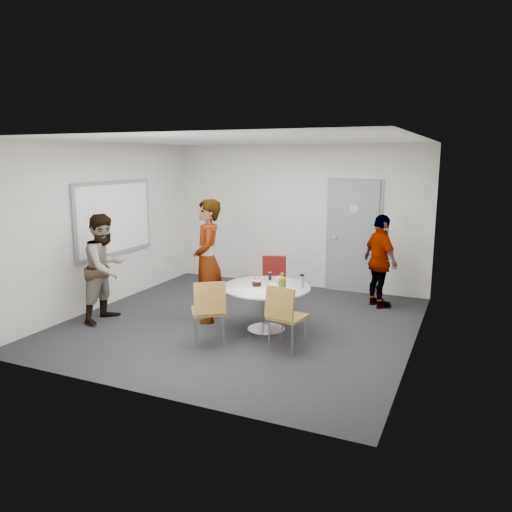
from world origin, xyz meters
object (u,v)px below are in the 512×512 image
at_px(chair_near_right, 284,312).
at_px(person_left, 105,268).
at_px(chair_near_left, 209,306).
at_px(person_right, 380,261).
at_px(door, 353,237).
at_px(person_main, 208,261).
at_px(whiteboard, 115,218).
at_px(chair_far, 274,277).
at_px(table, 268,293).

xyz_separation_m(chair_near_right, person_left, (-2.95, 0.12, 0.28)).
bearing_deg(chair_near_left, chair_near_right, -21.91).
bearing_deg(person_right, person_left, 81.78).
xyz_separation_m(chair_near_left, chair_near_right, (0.96, 0.22, -0.01)).
bearing_deg(door, person_main, -122.36).
distance_m(whiteboard, person_main, 2.03).
xyz_separation_m(whiteboard, chair_far, (2.62, 0.71, -0.92)).
relative_size(chair_far, person_left, 0.53).
xyz_separation_m(whiteboard, person_left, (0.51, -0.89, -0.63)).
height_order(table, person_right, person_right).
bearing_deg(chair_far, chair_near_right, 96.60).
bearing_deg(chair_far, whiteboard, -3.99).
height_order(whiteboard, person_main, whiteboard).
distance_m(chair_near_right, chair_far, 1.91).
bearing_deg(person_right, chair_near_right, 122.37).
bearing_deg(table, person_left, -167.72).
distance_m(door, person_right, 1.05).
relative_size(chair_near_left, person_left, 0.55).
xyz_separation_m(door, whiteboard, (-3.56, -2.28, 0.42)).
relative_size(chair_near_left, person_main, 0.49).
xyz_separation_m(door, chair_far, (-0.94, -1.57, -0.50)).
relative_size(door, chair_near_right, 2.41).
relative_size(whiteboard, chair_far, 2.19).
height_order(whiteboard, table, whiteboard).
xyz_separation_m(person_left, person_right, (3.69, 2.38, -0.04)).
height_order(whiteboard, person_left, whiteboard).
distance_m(table, chair_far, 1.12).
height_order(table, chair_near_right, table).
height_order(whiteboard, chair_near_left, whiteboard).
height_order(door, table, door).
bearing_deg(person_right, table, 104.95).
distance_m(chair_near_right, person_right, 2.62).
bearing_deg(table, chair_far, 107.28).
bearing_deg(chair_far, chair_near_left, 67.02).
bearing_deg(person_left, door, -43.21).
xyz_separation_m(table, chair_near_left, (-0.46, -0.88, -0.02)).
bearing_deg(chair_near_left, person_right, 23.01).
bearing_deg(chair_near_left, person_left, 135.29).
relative_size(chair_far, person_main, 0.47).
relative_size(whiteboard, person_right, 1.22).
relative_size(door, person_right, 1.36).
xyz_separation_m(chair_near_right, person_right, (0.75, 2.50, 0.24)).
relative_size(door, table, 1.68).
xyz_separation_m(door, person_left, (-3.05, -3.17, -0.21)).
distance_m(door, chair_near_right, 3.33).
xyz_separation_m(door, person_right, (0.64, -0.79, -0.25)).
height_order(door, whiteboard, door).
bearing_deg(chair_near_left, person_main, 85.25).
bearing_deg(door, whiteboard, -147.34).
xyz_separation_m(chair_far, person_main, (-0.68, -0.99, 0.40)).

